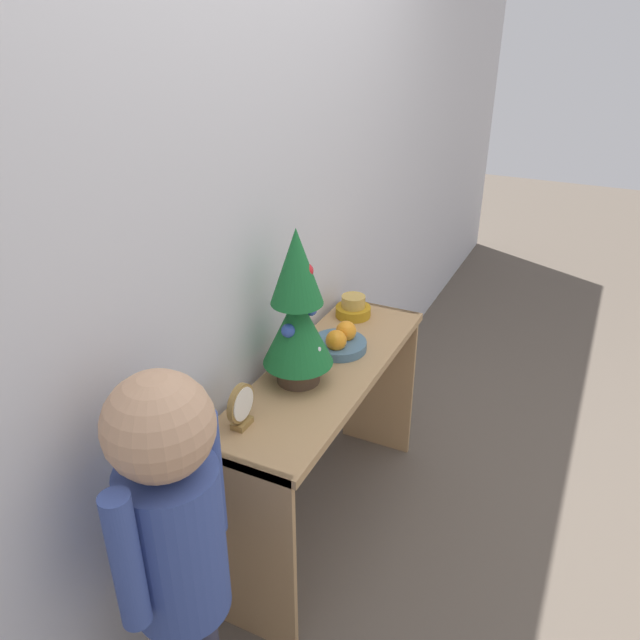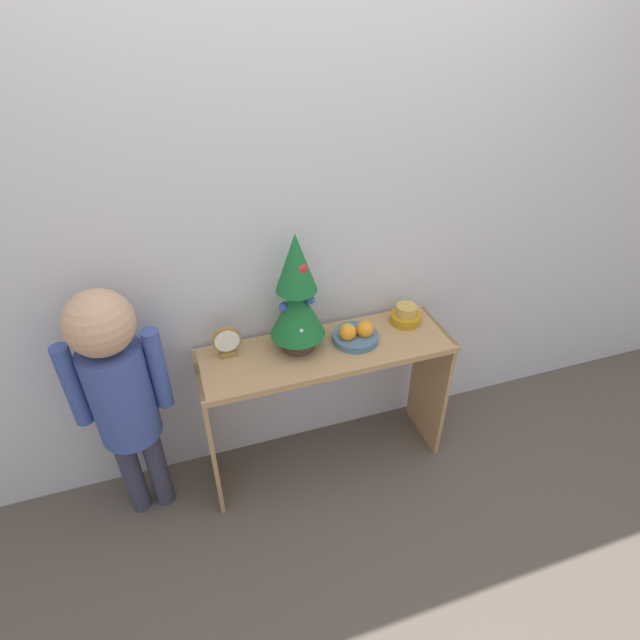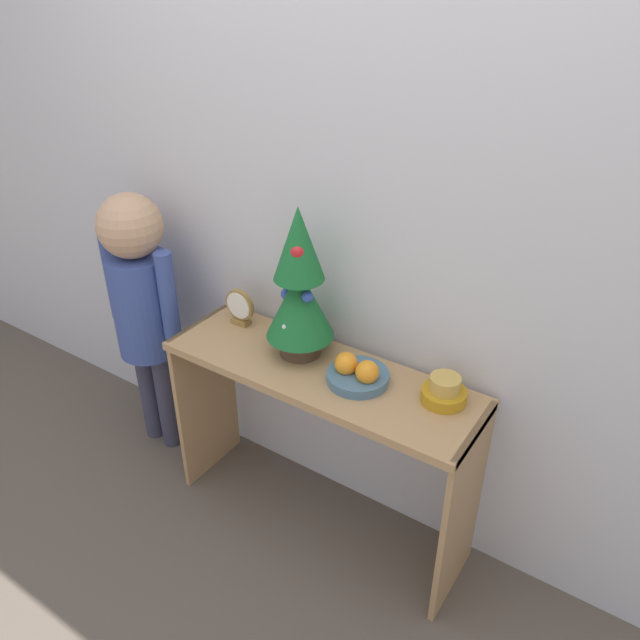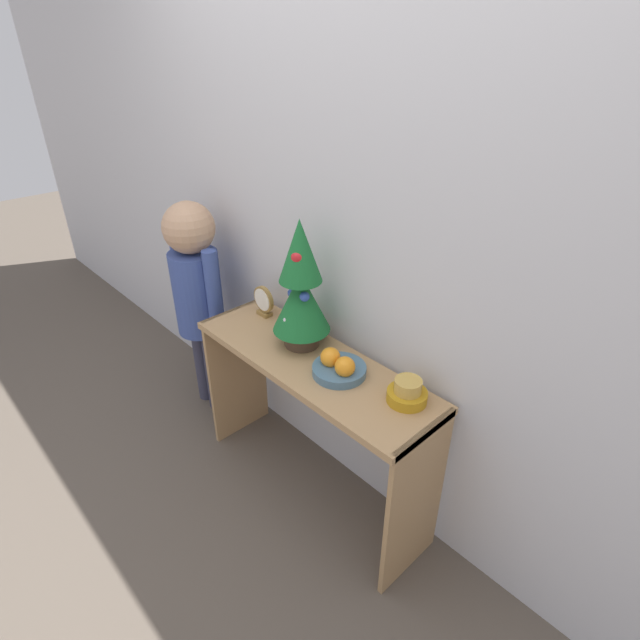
{
  "view_description": "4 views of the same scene",
  "coord_description": "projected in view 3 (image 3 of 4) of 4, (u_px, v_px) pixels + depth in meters",
  "views": [
    {
      "loc": [
        -1.7,
        -0.62,
        1.86
      ],
      "look_at": [
        -0.05,
        0.18,
        0.93
      ],
      "focal_mm": 35.0,
      "sensor_mm": 36.0,
      "label": 1
    },
    {
      "loc": [
        -0.56,
        -1.45,
        2.06
      ],
      "look_at": [
        -0.02,
        0.19,
        0.86
      ],
      "focal_mm": 28.0,
      "sensor_mm": 36.0,
      "label": 2
    },
    {
      "loc": [
        0.96,
        -1.26,
        1.93
      ],
      "look_at": [
        -0.01,
        0.2,
        0.9
      ],
      "focal_mm": 35.0,
      "sensor_mm": 36.0,
      "label": 3
    },
    {
      "loc": [
        1.22,
        -0.91,
        1.85
      ],
      "look_at": [
        0.04,
        0.19,
        0.91
      ],
      "focal_mm": 28.0,
      "sensor_mm": 36.0,
      "label": 4
    }
  ],
  "objects": [
    {
      "name": "back_wall",
      "position": [
        358.0,
        199.0,
        1.99
      ],
      "size": [
        7.0,
        0.05,
        2.5
      ],
      "primitive_type": "cube",
      "color": "silver",
      "rests_on": "ground_plane"
    },
    {
      "name": "desk_clock",
      "position": [
        240.0,
        307.0,
        2.33
      ],
      "size": [
        0.12,
        0.04,
        0.14
      ],
      "color": "olive",
      "rests_on": "console_table"
    },
    {
      "name": "console_table",
      "position": [
        319.0,
        408.0,
        2.19
      ],
      "size": [
        1.13,
        0.36,
        0.72
      ],
      "color": "tan",
      "rests_on": "ground_plane"
    },
    {
      "name": "fruit_bowl",
      "position": [
        357.0,
        373.0,
        2.03
      ],
      "size": [
        0.21,
        0.21,
        0.1
      ],
      "color": "#476B84",
      "rests_on": "console_table"
    },
    {
      "name": "child_figure",
      "position": [
        141.0,
        295.0,
        2.5
      ],
      "size": [
        0.38,
        0.25,
        1.17
      ],
      "color": "#38384C",
      "rests_on": "ground_plane"
    },
    {
      "name": "ground_plane",
      "position": [
        293.0,
        548.0,
        2.34
      ],
      "size": [
        12.0,
        12.0,
        0.0
      ],
      "primitive_type": "plane",
      "color": "brown"
    },
    {
      "name": "singing_bowl",
      "position": [
        444.0,
        391.0,
        1.94
      ],
      "size": [
        0.14,
        0.14,
        0.09
      ],
      "color": "#B78419",
      "rests_on": "console_table"
    },
    {
      "name": "mini_tree",
      "position": [
        299.0,
        286.0,
        2.06
      ],
      "size": [
        0.24,
        0.24,
        0.54
      ],
      "color": "#4C3828",
      "rests_on": "console_table"
    }
  ]
}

